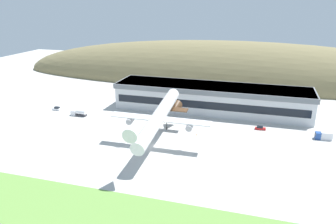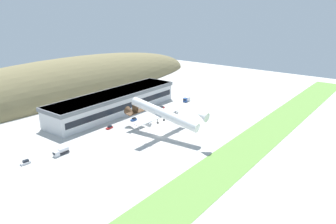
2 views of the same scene
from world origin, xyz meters
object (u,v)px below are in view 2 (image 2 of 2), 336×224
at_px(service_car_1, 26,162).
at_px(service_car_0, 110,127).
at_px(service_car_2, 134,119).
at_px(service_car_3, 162,108).
at_px(terminal_building, 114,101).
at_px(box_truck, 61,151).
at_px(traffic_cone_0, 154,123).
at_px(cargo_airplane, 162,114).
at_px(fuel_truck, 187,99).

bearing_deg(service_car_1, service_car_0, 2.75).
height_order(service_car_2, service_car_3, service_car_2).
relative_size(terminal_building, service_car_1, 21.37).
bearing_deg(service_car_0, terminal_building, 40.24).
bearing_deg(service_car_1, box_truck, -16.01).
distance_m(service_car_2, traffic_cone_0, 12.63).
xyz_separation_m(terminal_building, cargo_airplane, (-11.15, -46.97, 4.43)).
bearing_deg(box_truck, service_car_1, 163.99).
distance_m(cargo_airplane, service_car_2, 29.82).
bearing_deg(service_car_0, box_truck, -169.34).
xyz_separation_m(cargo_airplane, traffic_cone_0, (10.73, 14.88, -11.24)).
bearing_deg(terminal_building, service_car_1, -163.90).
distance_m(terminal_building, cargo_airplane, 48.48).
relative_size(fuel_truck, box_truck, 0.83).
height_order(service_car_0, traffic_cone_0, service_car_0).
distance_m(terminal_building, service_car_0, 29.26).
bearing_deg(service_car_3, service_car_2, -177.45).
bearing_deg(terminal_building, service_car_2, -101.88).
bearing_deg(service_car_2, cargo_airplane, -104.45).
bearing_deg(service_car_1, terminal_building, 16.10).
bearing_deg(cargo_airplane, terminal_building, 76.64).
bearing_deg(service_car_1, service_car_3, 1.22).
distance_m(service_car_3, box_truck, 81.39).
xyz_separation_m(terminal_building, service_car_1, (-72.27, -20.86, -6.39)).
distance_m(cargo_airplane, service_car_3, 46.17).
relative_size(service_car_3, traffic_cone_0, 7.51).
bearing_deg(terminal_building, traffic_cone_0, -90.75).
distance_m(fuel_truck, traffic_cone_0, 48.94).
bearing_deg(service_car_2, box_truck, -174.55).
distance_m(service_car_0, box_truck, 36.21).
distance_m(service_car_0, fuel_truck, 69.39).
relative_size(terminal_building, cargo_airplane, 1.77).
xyz_separation_m(terminal_building, service_car_2, (-4.22, -20.06, -6.39)).
xyz_separation_m(service_car_2, service_car_3, (28.00, 1.24, -0.07)).
xyz_separation_m(cargo_airplane, service_car_0, (-10.63, 28.54, -10.89)).
bearing_deg(service_car_3, box_truck, -175.55).
bearing_deg(terminal_building, fuel_truck, -25.07).
distance_m(service_car_0, service_car_1, 50.54).
height_order(service_car_3, traffic_cone_0, service_car_3).
bearing_deg(traffic_cone_0, cargo_airplane, -125.81).
xyz_separation_m(service_car_3, traffic_cone_0, (-24.20, -13.28, -0.35)).
xyz_separation_m(cargo_airplane, service_car_3, (34.93, 28.16, -10.89)).
bearing_deg(traffic_cone_0, service_car_1, 171.11).
height_order(service_car_0, service_car_2, service_car_2).
relative_size(service_car_1, service_car_2, 1.12).
height_order(service_car_0, service_car_3, service_car_0).
distance_m(cargo_airplane, fuel_truck, 64.45).
bearing_deg(service_car_0, cargo_airplane, -69.57).
height_order(cargo_airplane, fuel_truck, cargo_airplane).
height_order(service_car_1, traffic_cone_0, service_car_1).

